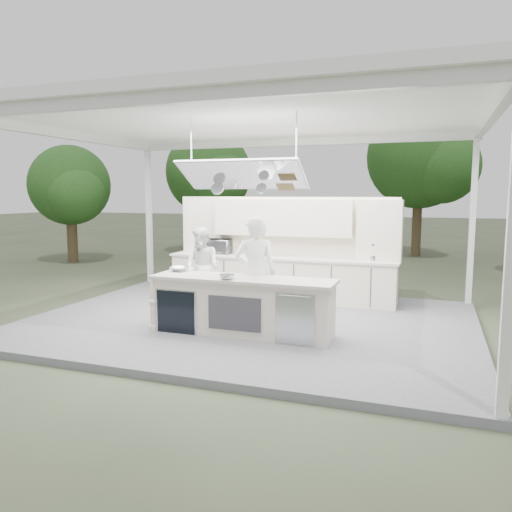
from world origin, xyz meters
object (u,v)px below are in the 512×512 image
at_px(back_counter, 280,278).
at_px(head_chef, 255,273).
at_px(sous_chef, 202,267).
at_px(demo_island, 241,306).

relative_size(back_counter, head_chef, 2.62).
distance_m(back_counter, sous_chef, 1.80).
bearing_deg(back_counter, demo_island, -86.37).
xyz_separation_m(back_counter, head_chef, (0.30, -2.45, 0.49)).
height_order(demo_island, head_chef, head_chef).
height_order(back_counter, sous_chef, sous_chef).
xyz_separation_m(head_chef, sous_chef, (-1.62, 1.27, -0.15)).
distance_m(demo_island, back_counter, 2.82).
bearing_deg(sous_chef, back_counter, 55.37).
bearing_deg(demo_island, sous_chef, 132.52).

